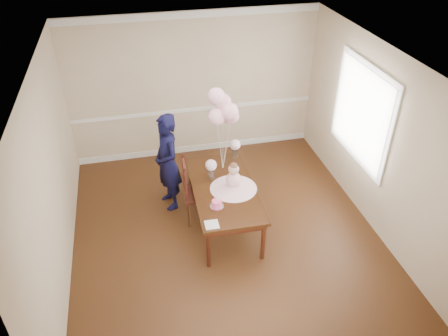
% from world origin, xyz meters
% --- Properties ---
extents(floor, '(4.50, 5.00, 0.00)m').
position_xyz_m(floor, '(0.00, 0.00, 0.00)').
color(floor, black).
rests_on(floor, ground).
extents(ceiling, '(4.50, 5.00, 0.02)m').
position_xyz_m(ceiling, '(0.00, 0.00, 2.70)').
color(ceiling, silver).
rests_on(ceiling, wall_back).
extents(wall_back, '(4.50, 0.02, 2.70)m').
position_xyz_m(wall_back, '(0.00, 2.50, 1.35)').
color(wall_back, tan).
rests_on(wall_back, floor).
extents(wall_front, '(4.50, 0.02, 2.70)m').
position_xyz_m(wall_front, '(0.00, -2.50, 1.35)').
color(wall_front, tan).
rests_on(wall_front, floor).
extents(wall_left, '(0.02, 5.00, 2.70)m').
position_xyz_m(wall_left, '(-2.25, 0.00, 1.35)').
color(wall_left, tan).
rests_on(wall_left, floor).
extents(wall_right, '(0.02, 5.00, 2.70)m').
position_xyz_m(wall_right, '(2.25, 0.00, 1.35)').
color(wall_right, tan).
rests_on(wall_right, floor).
extents(chair_rail_trim, '(4.50, 0.02, 0.07)m').
position_xyz_m(chair_rail_trim, '(0.00, 2.49, 0.90)').
color(chair_rail_trim, silver).
rests_on(chair_rail_trim, wall_back).
extents(crown_molding, '(4.50, 0.02, 0.12)m').
position_xyz_m(crown_molding, '(0.00, 2.49, 2.63)').
color(crown_molding, silver).
rests_on(crown_molding, wall_back).
extents(baseboard_trim, '(4.50, 0.02, 0.12)m').
position_xyz_m(baseboard_trim, '(0.00, 2.49, 0.06)').
color(baseboard_trim, silver).
rests_on(baseboard_trim, floor).
extents(window_frame, '(0.02, 1.66, 1.56)m').
position_xyz_m(window_frame, '(2.23, 0.50, 1.55)').
color(window_frame, white).
rests_on(window_frame, wall_right).
extents(window_blinds, '(0.01, 1.50, 1.40)m').
position_xyz_m(window_blinds, '(2.21, 0.50, 1.55)').
color(window_blinds, white).
rests_on(window_blinds, wall_right).
extents(dining_table_top, '(0.96, 1.86, 0.05)m').
position_xyz_m(dining_table_top, '(0.03, 0.26, 0.67)').
color(dining_table_top, black).
rests_on(dining_table_top, table_leg_fl).
extents(table_apron, '(0.87, 1.76, 0.09)m').
position_xyz_m(table_apron, '(0.03, 0.26, 0.60)').
color(table_apron, black).
rests_on(table_apron, table_leg_fl).
extents(table_leg_fl, '(0.07, 0.07, 0.64)m').
position_xyz_m(table_leg_fl, '(-0.38, -0.57, 0.32)').
color(table_leg_fl, black).
rests_on(table_leg_fl, floor).
extents(table_leg_fr, '(0.07, 0.07, 0.64)m').
position_xyz_m(table_leg_fr, '(0.39, -0.59, 0.32)').
color(table_leg_fr, black).
rests_on(table_leg_fr, floor).
extents(table_leg_bl, '(0.07, 0.07, 0.64)m').
position_xyz_m(table_leg_bl, '(-0.34, 1.11, 0.32)').
color(table_leg_bl, black).
rests_on(table_leg_bl, floor).
extents(table_leg_br, '(0.07, 0.07, 0.64)m').
position_xyz_m(table_leg_br, '(0.43, 1.10, 0.32)').
color(table_leg_br, black).
rests_on(table_leg_br, floor).
extents(baby_skirt, '(0.71, 0.71, 0.09)m').
position_xyz_m(baby_skirt, '(0.16, 0.21, 0.73)').
color(baby_skirt, '#F1B1C7').
rests_on(baby_skirt, dining_table_top).
extents(baby_torso, '(0.22, 0.22, 0.22)m').
position_xyz_m(baby_torso, '(0.16, 0.21, 0.85)').
color(baby_torso, '#FFA1CC').
rests_on(baby_torso, baby_skirt).
extents(baby_head, '(0.16, 0.16, 0.16)m').
position_xyz_m(baby_head, '(0.16, 0.21, 1.03)').
color(baby_head, '#D7A194').
rests_on(baby_head, baby_torso).
extents(baby_hair, '(0.11, 0.11, 0.11)m').
position_xyz_m(baby_hair, '(0.16, 0.21, 1.08)').
color(baby_hair, brown).
rests_on(baby_hair, baby_head).
extents(cake_platter, '(0.21, 0.21, 0.01)m').
position_xyz_m(cake_platter, '(-0.17, -0.15, 0.69)').
color(cake_platter, silver).
rests_on(cake_platter, dining_table_top).
extents(birthday_cake, '(0.14, 0.14, 0.09)m').
position_xyz_m(birthday_cake, '(-0.17, -0.15, 0.74)').
color(birthday_cake, '#F44D90').
rests_on(birthday_cake, cake_platter).
extents(cake_flower_a, '(0.03, 0.03, 0.03)m').
position_xyz_m(cake_flower_a, '(-0.17, -0.15, 0.80)').
color(cake_flower_a, silver).
rests_on(cake_flower_a, birthday_cake).
extents(cake_flower_b, '(0.03, 0.03, 0.03)m').
position_xyz_m(cake_flower_b, '(-0.14, -0.13, 0.80)').
color(cake_flower_b, white).
rests_on(cake_flower_b, birthday_cake).
extents(rose_vase_near, '(0.09, 0.09, 0.15)m').
position_xyz_m(rose_vase_near, '(-0.10, 0.54, 0.76)').
color(rose_vase_near, silver).
rests_on(rose_vase_near, dining_table_top).
extents(roses_near, '(0.17, 0.17, 0.17)m').
position_xyz_m(roses_near, '(-0.10, 0.54, 0.93)').
color(roses_near, beige).
rests_on(roses_near, rose_vase_near).
extents(rose_vase_far, '(0.09, 0.09, 0.15)m').
position_xyz_m(rose_vase_far, '(0.40, 1.03, 0.76)').
color(rose_vase_far, silver).
rests_on(rose_vase_far, dining_table_top).
extents(roses_far, '(0.17, 0.17, 0.17)m').
position_xyz_m(roses_far, '(0.40, 1.03, 0.93)').
color(roses_far, white).
rests_on(roses_far, rose_vase_far).
extents(napkin, '(0.19, 0.19, 0.01)m').
position_xyz_m(napkin, '(-0.31, -0.51, 0.69)').
color(napkin, white).
rests_on(napkin, dining_table_top).
extents(balloon_weight, '(0.04, 0.04, 0.02)m').
position_xyz_m(balloon_weight, '(0.13, 0.76, 0.70)').
color(balloon_weight, silver).
rests_on(balloon_weight, dining_table_top).
extents(balloon_a, '(0.26, 0.26, 0.26)m').
position_xyz_m(balloon_a, '(0.04, 0.77, 1.61)').
color(balloon_a, '#FFB4CE').
rests_on(balloon_a, balloon_ribbon_a).
extents(balloon_b, '(0.26, 0.26, 0.26)m').
position_xyz_m(balloon_b, '(0.22, 0.72, 1.70)').
color(balloon_b, '#FFB4CF').
rests_on(balloon_b, balloon_ribbon_b).
extents(balloon_c, '(0.26, 0.26, 0.26)m').
position_xyz_m(balloon_c, '(0.15, 0.86, 1.79)').
color(balloon_c, '#E5A2AE').
rests_on(balloon_c, balloon_ribbon_c).
extents(balloon_d, '(0.26, 0.26, 0.26)m').
position_xyz_m(balloon_d, '(0.06, 0.88, 1.88)').
color(balloon_d, '#FFB4D5').
rests_on(balloon_d, balloon_ribbon_d).
extents(balloon_e, '(0.26, 0.26, 0.26)m').
position_xyz_m(balloon_e, '(0.27, 0.83, 1.56)').
color(balloon_e, '#DA9AA7').
rests_on(balloon_e, balloon_ribbon_e).
extents(balloon_ribbon_a, '(0.08, 0.01, 0.77)m').
position_xyz_m(balloon_ribbon_a, '(0.09, 0.77, 1.08)').
color(balloon_ribbon_a, white).
rests_on(balloon_ribbon_a, balloon_weight).
extents(balloon_ribbon_b, '(0.09, 0.05, 0.86)m').
position_xyz_m(balloon_ribbon_b, '(0.18, 0.74, 1.13)').
color(balloon_ribbon_b, white).
rests_on(balloon_ribbon_b, balloon_weight).
extents(balloon_ribbon_c, '(0.02, 0.09, 0.95)m').
position_xyz_m(balloon_ribbon_c, '(0.14, 0.81, 1.18)').
color(balloon_ribbon_c, white).
rests_on(balloon_ribbon_c, balloon_weight).
extents(balloon_ribbon_d, '(0.07, 0.10, 1.04)m').
position_xyz_m(balloon_ribbon_d, '(0.10, 0.82, 1.22)').
color(balloon_ribbon_d, silver).
rests_on(balloon_ribbon_d, balloon_weight).
extents(balloon_ribbon_e, '(0.13, 0.06, 0.71)m').
position_xyz_m(balloon_ribbon_e, '(0.20, 0.80, 1.06)').
color(balloon_ribbon_e, white).
rests_on(balloon_ribbon_e, balloon_weight).
extents(dining_chair_seat, '(0.51, 0.51, 0.05)m').
position_xyz_m(dining_chair_seat, '(-0.30, 0.47, 0.48)').
color(dining_chair_seat, '#3E1911').
rests_on(dining_chair_seat, chair_leg_fl).
extents(chair_leg_fl, '(0.05, 0.05, 0.46)m').
position_xyz_m(chair_leg_fl, '(-0.51, 0.30, 0.23)').
color(chair_leg_fl, '#331C0E').
rests_on(chair_leg_fl, floor).
extents(chair_leg_fr, '(0.05, 0.05, 0.46)m').
position_xyz_m(chair_leg_fr, '(-0.13, 0.27, 0.23)').
color(chair_leg_fr, '#3C1F10').
rests_on(chair_leg_fr, floor).
extents(chair_leg_bl, '(0.05, 0.05, 0.46)m').
position_xyz_m(chair_leg_bl, '(-0.48, 0.68, 0.23)').
color(chair_leg_bl, '#341C0E').
rests_on(chair_leg_bl, floor).
extents(chair_leg_br, '(0.05, 0.05, 0.46)m').
position_xyz_m(chair_leg_br, '(-0.09, 0.65, 0.23)').
color(chair_leg_br, '#3B1B10').
rests_on(chair_leg_br, floor).
extents(chair_back_post_l, '(0.05, 0.05, 0.60)m').
position_xyz_m(chair_back_post_l, '(-0.53, 0.30, 0.79)').
color(chair_back_post_l, black).
rests_on(chair_back_post_l, dining_chair_seat).
extents(chair_back_post_r, '(0.05, 0.05, 0.60)m').
position_xyz_m(chair_back_post_r, '(-0.50, 0.68, 0.79)').
color(chair_back_post_r, '#34110E').
rests_on(chair_back_post_r, dining_chair_seat).
extents(chair_slat_low, '(0.07, 0.43, 0.05)m').
position_xyz_m(chair_slat_low, '(-0.51, 0.49, 0.66)').
color(chair_slat_low, '#3B1510').
rests_on(chair_slat_low, dining_chair_seat).
extents(chair_slat_mid, '(0.07, 0.43, 0.05)m').
position_xyz_m(chair_slat_mid, '(-0.51, 0.49, 0.84)').
color(chair_slat_mid, '#33150D').
rests_on(chair_slat_mid, dining_chair_seat).
extents(chair_slat_top, '(0.07, 0.43, 0.05)m').
position_xyz_m(chair_slat_top, '(-0.51, 0.49, 1.01)').
color(chair_slat_top, '#3D1510').
rests_on(chair_slat_top, dining_chair_seat).
extents(woman, '(0.53, 0.67, 1.63)m').
position_xyz_m(woman, '(-0.72, 0.93, 0.81)').
color(woman, black).
rests_on(woman, floor).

